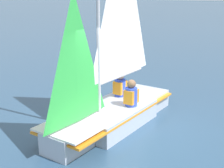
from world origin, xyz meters
name	(u,v)px	position (x,y,z in m)	size (l,w,h in m)	color
ground_plane	(112,125)	(0.00, 0.00, 0.00)	(260.00, 260.00, 0.00)	#2D4C6B
sailboat_main	(113,99)	(-0.02, 0.00, 0.69)	(4.36, 1.86, 5.15)	#B2BCCC
sailor_helm	(131,100)	(-0.31, 0.38, 0.62)	(0.37, 0.34, 1.16)	black
sailor_crew	(120,91)	(-0.88, -0.21, 0.62)	(0.37, 0.34, 1.16)	black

